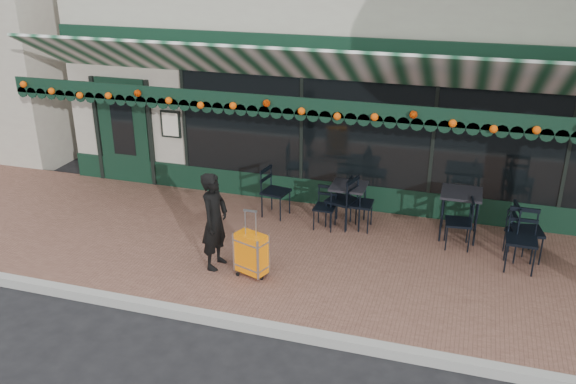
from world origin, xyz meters
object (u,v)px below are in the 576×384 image
(suitcase, at_px, (251,254))
(chair_b_left, at_px, (342,201))
(woman, at_px, (215,221))
(cafe_table_a, at_px, (461,197))
(chair_b_right, at_px, (360,204))
(chair_a_extra, at_px, (527,232))
(chair_solo, at_px, (276,192))
(chair_b_front, at_px, (325,208))
(cafe_table_b, at_px, (349,189))
(chair_a_front, at_px, (521,241))
(chair_a_left, at_px, (458,223))
(chair_a_right, at_px, (519,230))

(suitcase, height_order, chair_b_left, suitcase)
(chair_b_left, bearing_deg, woman, -21.33)
(cafe_table_a, xyz_separation_m, chair_b_right, (-1.69, -0.17, -0.28))
(woman, relative_size, chair_b_left, 1.61)
(suitcase, bearing_deg, chair_a_extra, 43.69)
(suitcase, height_order, chair_solo, suitcase)
(suitcase, height_order, chair_b_front, suitcase)
(chair_b_right, relative_size, chair_solo, 1.00)
(woman, relative_size, chair_a_extra, 1.63)
(cafe_table_b, height_order, chair_solo, chair_solo)
(suitcase, distance_m, chair_b_left, 2.29)
(chair_a_extra, bearing_deg, chair_b_left, 73.61)
(chair_a_front, bearing_deg, chair_b_left, 167.62)
(suitcase, relative_size, chair_b_right, 1.17)
(chair_a_left, xyz_separation_m, chair_solo, (-3.26, 0.30, 0.02))
(woman, height_order, chair_b_front, woman)
(chair_solo, bearing_deg, chair_a_extra, -85.47)
(chair_a_extra, bearing_deg, woman, 99.42)
(chair_solo, bearing_deg, woman, -178.51)
(cafe_table_b, relative_size, chair_b_front, 0.99)
(chair_b_right, bearing_deg, cafe_table_a, -84.58)
(suitcase, distance_m, cafe_table_b, 2.45)
(chair_a_extra, bearing_deg, cafe_table_a, 54.44)
(chair_a_right, bearing_deg, woman, 135.65)
(chair_a_front, height_order, chair_b_left, chair_a_front)
(cafe_table_a, distance_m, chair_solo, 3.28)
(cafe_table_a, bearing_deg, chair_a_left, -89.72)
(cafe_table_b, xyz_separation_m, chair_b_right, (0.23, -0.10, -0.22))
(suitcase, relative_size, chair_a_front, 1.11)
(chair_a_right, distance_m, chair_b_left, 2.98)
(cafe_table_b, bearing_deg, chair_a_front, -15.44)
(suitcase, distance_m, chair_b_front, 2.04)
(woman, xyz_separation_m, chair_a_front, (4.52, 1.30, -0.29))
(cafe_table_a, height_order, chair_b_front, cafe_table_a)
(chair_b_right, bearing_deg, suitcase, 148.82)
(cafe_table_a, xyz_separation_m, chair_b_left, (-2.01, -0.18, -0.26))
(cafe_table_b, relative_size, chair_b_right, 0.82)
(chair_a_left, relative_size, chair_a_extra, 0.92)
(cafe_table_a, relative_size, chair_b_front, 1.08)
(chair_a_left, height_order, chair_b_front, chair_a_left)
(suitcase, height_order, chair_b_right, suitcase)
(woman, height_order, suitcase, woman)
(woman, bearing_deg, chair_a_left, -59.21)
(chair_a_left, distance_m, chair_a_right, 0.97)
(cafe_table_b, height_order, chair_b_front, chair_b_front)
(chair_b_left, bearing_deg, chair_solo, -77.04)
(woman, bearing_deg, chair_solo, -3.93)
(cafe_table_a, xyz_separation_m, chair_solo, (-3.26, -0.10, -0.28))
(cafe_table_a, bearing_deg, chair_a_front, -42.21)
(suitcase, bearing_deg, chair_b_right, 78.99)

